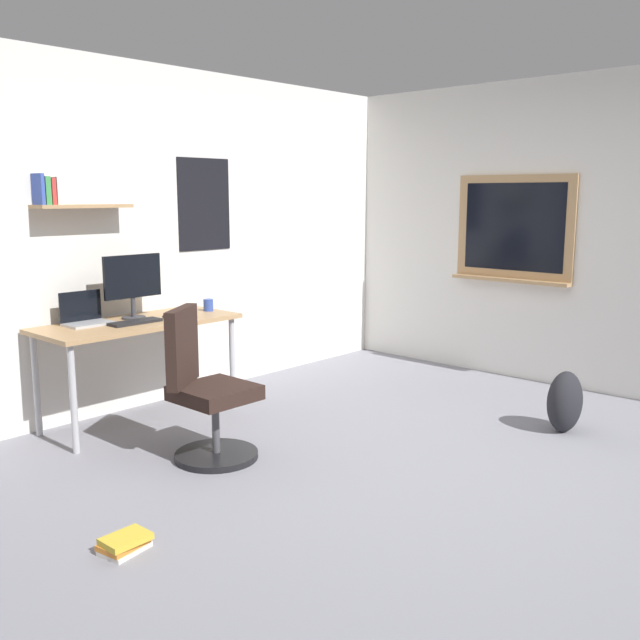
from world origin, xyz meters
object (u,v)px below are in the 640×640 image
(laptop, at_px, (85,317))
(keyboard, at_px, (135,322))
(backpack, at_px, (565,402))
(coffee_mug, at_px, (208,305))
(desk, at_px, (138,331))
(monitor_primary, at_px, (133,282))
(computer_mouse, at_px, (169,316))
(book_stack_on_floor, at_px, (125,543))
(office_chair, at_px, (205,395))

(laptop, height_order, keyboard, laptop)
(keyboard, height_order, backpack, keyboard)
(laptop, height_order, coffee_mug, laptop)
(desk, xyz_separation_m, monitor_primary, (0.04, 0.10, 0.35))
(computer_mouse, bearing_deg, desk, 159.66)
(monitor_primary, bearing_deg, coffee_mug, -12.35)
(laptop, distance_m, book_stack_on_floor, 2.06)
(coffee_mug, bearing_deg, keyboard, -175.83)
(backpack, bearing_deg, monitor_primary, 126.43)
(desk, relative_size, book_stack_on_floor, 6.12)
(desk, xyz_separation_m, computer_mouse, (0.21, -0.08, 0.09))
(desk, distance_m, laptop, 0.38)
(office_chair, height_order, computer_mouse, office_chair)
(backpack, bearing_deg, book_stack_on_floor, 165.38)
(laptop, height_order, book_stack_on_floor, laptop)
(desk, height_order, backpack, desk)
(laptop, bearing_deg, backpack, -49.10)
(laptop, distance_m, monitor_primary, 0.42)
(keyboard, relative_size, book_stack_on_floor, 1.58)
(keyboard, height_order, computer_mouse, computer_mouse)
(computer_mouse, distance_m, coffee_mug, 0.41)
(backpack, bearing_deg, desk, 128.11)
(laptop, xyz_separation_m, keyboard, (0.25, -0.23, -0.04))
(book_stack_on_floor, bearing_deg, computer_mouse, 48.08)
(monitor_primary, relative_size, keyboard, 1.25)
(monitor_primary, relative_size, backpack, 1.08)
(computer_mouse, bearing_deg, backpack, -54.26)
(office_chair, bearing_deg, computer_mouse, 67.53)
(coffee_mug, bearing_deg, book_stack_on_floor, -138.51)
(laptop, xyz_separation_m, monitor_primary, (0.36, -0.05, 0.22))
(desk, bearing_deg, book_stack_on_floor, -125.84)
(laptop, bearing_deg, book_stack_on_floor, -115.39)
(monitor_primary, bearing_deg, backpack, -53.57)
(computer_mouse, bearing_deg, coffee_mug, 7.01)
(book_stack_on_floor, bearing_deg, backpack, -14.62)
(keyboard, distance_m, backpack, 3.04)
(computer_mouse, xyz_separation_m, backpack, (1.65, -2.29, -0.55))
(laptop, xyz_separation_m, computer_mouse, (0.53, -0.23, -0.04))
(coffee_mug, height_order, book_stack_on_floor, coffee_mug)
(desk, xyz_separation_m, backpack, (1.85, -2.36, -0.45))
(laptop, bearing_deg, monitor_primary, -7.68)
(keyboard, xyz_separation_m, book_stack_on_floor, (-1.07, -1.50, -0.71))
(backpack, bearing_deg, coffee_mug, 117.94)
(desk, relative_size, monitor_primary, 3.08)
(monitor_primary, bearing_deg, desk, -109.75)
(desk, height_order, monitor_primary, monitor_primary)
(laptop, relative_size, keyboard, 0.84)
(office_chair, distance_m, laptop, 1.16)
(keyboard, distance_m, coffee_mug, 0.69)
(office_chair, height_order, coffee_mug, office_chair)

